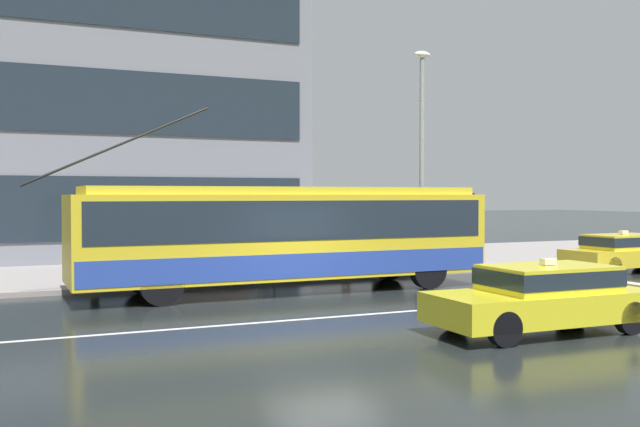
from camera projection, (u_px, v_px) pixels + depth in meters
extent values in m
plane|color=#202526|center=(323.00, 308.00, 16.37)|extent=(160.00, 160.00, 0.00)
cube|color=gray|center=(212.00, 266.00, 25.12)|extent=(80.00, 10.00, 0.14)
cube|color=beige|center=(540.00, 285.00, 20.56)|extent=(0.44, 4.40, 0.01)
cube|color=beige|center=(565.00, 283.00, 20.93)|extent=(0.44, 4.40, 0.01)
cube|color=beige|center=(588.00, 282.00, 21.29)|extent=(0.44, 4.40, 0.01)
cube|color=beige|center=(611.00, 280.00, 21.66)|extent=(0.44, 4.40, 0.01)
cube|color=silver|center=(346.00, 316.00, 15.28)|extent=(72.00, 0.14, 0.01)
cube|color=yellow|center=(286.00, 235.00, 19.14)|extent=(11.13, 2.59, 2.18)
cube|color=yellow|center=(286.00, 191.00, 19.11)|extent=(10.47, 2.34, 0.20)
cube|color=#1E2833|center=(286.00, 219.00, 19.13)|extent=(10.69, 2.62, 1.00)
cube|color=#2A46A5|center=(286.00, 261.00, 19.16)|extent=(11.02, 2.62, 0.61)
cube|color=#1E2833|center=(457.00, 216.00, 21.39)|extent=(0.13, 2.23, 1.09)
cube|color=black|center=(453.00, 198.00, 21.32)|extent=(0.17, 1.92, 0.28)
cylinder|color=black|center=(114.00, 147.00, 17.60)|extent=(4.35, 0.08, 2.01)
cylinder|color=black|center=(119.00, 145.00, 16.96)|extent=(4.35, 0.08, 2.01)
cylinder|color=black|center=(388.00, 263.00, 21.74)|extent=(1.04, 0.31, 1.04)
cylinder|color=black|center=(428.00, 270.00, 19.71)|extent=(1.04, 0.31, 1.04)
cylinder|color=black|center=(144.00, 274.00, 18.72)|extent=(1.04, 0.31, 1.04)
cylinder|color=black|center=(161.00, 283.00, 16.69)|extent=(1.04, 0.31, 1.04)
cube|color=yellow|center=(541.00, 306.00, 13.43)|extent=(4.34, 1.83, 0.55)
cube|color=yellow|center=(548.00, 278.00, 13.48)|extent=(2.35, 1.55, 0.48)
cube|color=#1E2833|center=(548.00, 277.00, 13.48)|extent=(2.39, 1.57, 0.31)
cube|color=silver|center=(548.00, 262.00, 13.48)|extent=(0.28, 0.16, 0.12)
cylinder|color=black|center=(505.00, 329.00, 12.16)|extent=(0.62, 0.21, 0.62)
cylinder|color=black|center=(453.00, 315.00, 13.60)|extent=(0.62, 0.21, 0.62)
cylinder|color=black|center=(630.00, 318.00, 13.27)|extent=(0.62, 0.21, 0.62)
cylinder|color=black|center=(570.00, 306.00, 14.71)|extent=(0.62, 0.21, 0.62)
cube|color=yellow|center=(627.00, 257.00, 23.99)|extent=(4.64, 1.88, 0.55)
cube|color=yellow|center=(623.00, 242.00, 23.89)|extent=(2.53, 1.57, 0.48)
cube|color=#1E2833|center=(623.00, 241.00, 23.89)|extent=(2.57, 1.59, 0.31)
cube|color=silver|center=(623.00, 232.00, 23.89)|extent=(0.29, 0.17, 0.12)
cylinder|color=black|center=(640.00, 259.00, 25.34)|extent=(0.63, 0.22, 0.62)
cylinder|color=black|center=(576.00, 263.00, 24.02)|extent=(0.63, 0.22, 0.62)
cylinder|color=black|center=(613.00, 267.00, 22.65)|extent=(0.63, 0.22, 0.62)
cylinder|color=gray|center=(274.00, 235.00, 21.54)|extent=(0.08, 0.08, 2.49)
cylinder|color=gray|center=(157.00, 238.00, 20.12)|extent=(0.08, 0.08, 2.49)
cylinder|color=gray|center=(260.00, 233.00, 22.70)|extent=(0.08, 0.08, 2.49)
cylinder|color=gray|center=(148.00, 235.00, 21.27)|extent=(0.08, 0.08, 2.49)
cube|color=#99ADB2|center=(206.00, 232.00, 21.98)|extent=(3.34, 0.04, 1.99)
cube|color=#B2B2B7|center=(211.00, 192.00, 21.37)|extent=(3.81, 1.56, 0.08)
cube|color=brown|center=(209.00, 261.00, 21.72)|extent=(2.46, 0.36, 0.08)
cylinder|color=#5C4D4E|center=(349.00, 255.00, 24.14)|extent=(0.14, 0.14, 0.82)
cylinder|color=#5C4D4E|center=(344.00, 255.00, 24.14)|extent=(0.14, 0.14, 0.82)
cylinder|color=#301F2C|center=(347.00, 234.00, 24.12)|extent=(0.48, 0.48, 0.57)
sphere|color=tan|center=(347.00, 223.00, 24.11)|extent=(0.20, 0.20, 0.20)
cone|color=gold|center=(343.00, 215.00, 24.11)|extent=(1.35, 1.35, 0.27)
cylinder|color=#333333|center=(343.00, 229.00, 24.12)|extent=(0.02, 0.02, 0.72)
cylinder|color=black|center=(378.00, 254.00, 24.31)|extent=(0.14, 0.14, 0.84)
cylinder|color=black|center=(374.00, 254.00, 24.42)|extent=(0.14, 0.14, 0.84)
cylinder|color=maroon|center=(376.00, 233.00, 24.35)|extent=(0.47, 0.47, 0.63)
sphere|color=tan|center=(376.00, 220.00, 24.34)|extent=(0.23, 0.23, 0.23)
cylinder|color=black|center=(93.00, 269.00, 19.28)|extent=(0.14, 0.14, 0.89)
cylinder|color=black|center=(97.00, 268.00, 19.43)|extent=(0.14, 0.14, 0.89)
cylinder|color=maroon|center=(94.00, 242.00, 19.33)|extent=(0.51, 0.51, 0.56)
sphere|color=#D8A88A|center=(94.00, 228.00, 19.32)|extent=(0.22, 0.22, 0.22)
cone|color=#24904A|center=(97.00, 217.00, 19.43)|extent=(1.37, 1.37, 0.27)
cylinder|color=#333333|center=(97.00, 235.00, 19.44)|extent=(0.02, 0.02, 0.74)
cylinder|color=#939594|center=(422.00, 163.00, 23.86)|extent=(0.16, 0.16, 6.99)
ellipsoid|color=silver|center=(422.00, 55.00, 23.76)|extent=(0.60, 0.32, 0.24)
cube|color=#1E2833|center=(58.00, 209.00, 24.88)|extent=(18.16, 0.06, 2.29)
cube|color=#1E2833|center=(57.00, 99.00, 24.78)|extent=(18.16, 0.06, 2.29)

